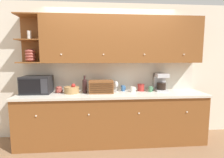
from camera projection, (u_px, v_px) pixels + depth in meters
name	position (u px, v px, depth m)	size (l,w,h in m)	color
ground_plane	(111.00, 133.00, 3.63)	(24.00, 24.00, 0.00)	#896647
wall_back	(111.00, 71.00, 3.50)	(5.76, 0.06, 2.60)	silver
counter_unit	(112.00, 117.00, 3.25)	(3.38, 0.68, 0.92)	brown
backsplash_panel	(111.00, 76.00, 3.47)	(3.36, 0.01, 0.55)	silver
upper_cabinets	(120.00, 40.00, 3.24)	(3.36, 0.35, 0.85)	brown
microwave	(37.00, 85.00, 3.16)	(0.51, 0.39, 0.31)	black
bowl_stack_on_counter	(59.00, 90.00, 3.22)	(0.14, 0.14, 0.12)	#9E473D
fruit_basket	(72.00, 90.00, 3.18)	(0.27, 0.27, 0.18)	#A87F4C
wine_bottle	(85.00, 85.00, 3.17)	(0.08, 0.08, 0.32)	black
bread_box	(101.00, 87.00, 3.20)	(0.44, 0.27, 0.23)	brown
wine_glass	(116.00, 85.00, 3.26)	(0.07, 0.07, 0.21)	silver
mug_blue_second	(123.00, 88.00, 3.39)	(0.09, 0.08, 0.11)	#38669E
mug	(133.00, 89.00, 3.31)	(0.11, 0.09, 0.09)	silver
storage_canister	(141.00, 88.00, 3.38)	(0.13, 0.13, 0.14)	#B22D28
mug_patterned_third	(151.00, 89.00, 3.31)	(0.09, 0.08, 0.10)	#4C845B
coffee_maker	(161.00, 82.00, 3.40)	(0.23, 0.25, 0.34)	#B7B7BC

